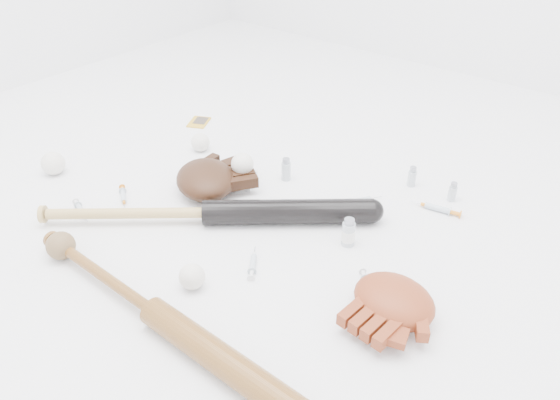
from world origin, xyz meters
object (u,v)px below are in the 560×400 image
Objects in this scene: glove_dark at (206,179)px; pedestal at (243,179)px; bat_dark at (207,213)px; bat_wood at (154,312)px.

glove_dark reaches higher than pedestal.
bat_dark is 0.39m from bat_wood.
pedestal is (-0.06, 0.22, -0.02)m from bat_dark.
glove_dark is (-0.12, 0.12, 0.01)m from bat_dark.
bat_dark is 0.23m from pedestal.
glove_dark reaches higher than bat_wood.
bat_dark reaches higher than bat_wood.
bat_dark is 0.17m from glove_dark.
pedestal is at bearing 65.39° from bat_dark.
pedestal is (0.06, 0.10, -0.03)m from glove_dark.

